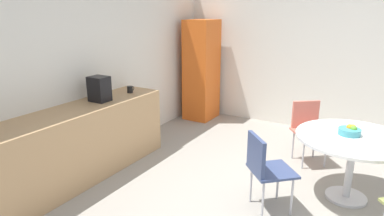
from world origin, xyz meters
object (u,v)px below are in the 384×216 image
(locker_cabinet, at_px, (202,70))
(mug_white, at_px, (130,89))
(chair_coral, at_px, (308,124))
(fruit_bowl, at_px, (350,131))
(coffee_maker, at_px, (99,89))
(chair_navy, at_px, (264,164))
(round_table, at_px, (353,147))

(locker_cabinet, distance_m, mug_white, 1.96)
(chair_coral, bearing_deg, fruit_bowl, -142.24)
(coffee_maker, bearing_deg, chair_coral, -55.85)
(chair_navy, xyz_separation_m, fruit_bowl, (0.73, -0.69, 0.26))
(locker_cabinet, bearing_deg, coffee_maker, 177.71)
(chair_coral, relative_size, fruit_bowl, 3.59)
(round_table, xyz_separation_m, fruit_bowl, (0.04, 0.05, 0.17))
(locker_cabinet, xyz_separation_m, coffee_maker, (-2.50, 0.10, 0.13))
(fruit_bowl, bearing_deg, coffee_maker, 105.51)
(locker_cabinet, height_order, mug_white, locker_cabinet)
(chair_coral, xyz_separation_m, mug_white, (-1.02, 2.25, 0.43))
(chair_navy, relative_size, mug_white, 6.43)
(fruit_bowl, xyz_separation_m, mug_white, (-0.26, 2.84, 0.16))
(locker_cabinet, relative_size, mug_white, 14.36)
(coffee_maker, bearing_deg, fruit_bowl, -74.49)
(chair_coral, xyz_separation_m, coffee_maker, (-1.55, 2.29, 0.54))
(locker_cabinet, xyz_separation_m, chair_navy, (-2.43, -2.08, -0.40))
(locker_cabinet, xyz_separation_m, fruit_bowl, (-1.70, -2.78, -0.14))
(round_table, relative_size, fruit_bowl, 5.19)
(chair_coral, distance_m, fruit_bowl, 0.99)
(round_table, height_order, chair_navy, chair_navy)
(mug_white, xyz_separation_m, coffee_maker, (-0.54, 0.04, 0.11))
(locker_cabinet, height_order, chair_navy, locker_cabinet)
(coffee_maker, bearing_deg, locker_cabinet, -2.29)
(fruit_bowl, bearing_deg, mug_white, 95.25)
(chair_coral, height_order, coffee_maker, coffee_maker)
(fruit_bowl, bearing_deg, chair_coral, 37.76)
(chair_coral, xyz_separation_m, chair_navy, (-1.49, 0.11, 0.00))
(chair_navy, bearing_deg, round_table, -47.07)
(round_table, xyz_separation_m, chair_navy, (-0.69, 0.75, -0.10))
(fruit_bowl, height_order, mug_white, mug_white)
(mug_white, bearing_deg, chair_coral, -65.69)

